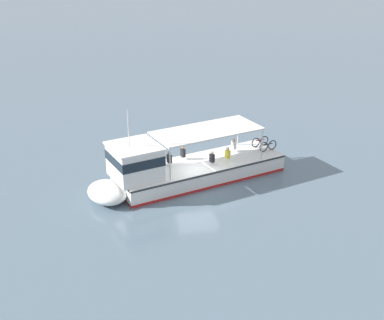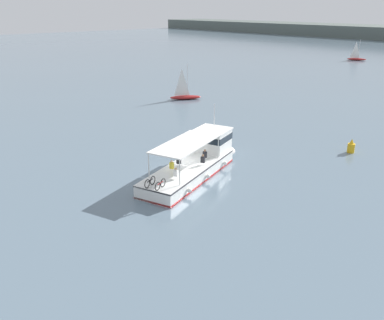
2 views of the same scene
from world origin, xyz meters
name	(u,v)px [view 1 (image 1 of 2)]	position (x,y,z in m)	size (l,w,h in m)	color
ground_plane	(197,186)	(0.00, 0.00, 0.00)	(400.00, 400.00, 0.00)	slate
ferry_main	(178,169)	(0.54, 1.13, 1.02)	(7.30, 12.99, 5.32)	white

